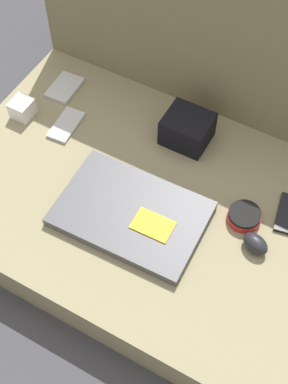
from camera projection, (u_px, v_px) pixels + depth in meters
name	position (u px, v px, depth m)	size (l,w,h in m)	color
ground_plane	(144.00, 220.00, 1.34)	(8.00, 8.00, 0.00)	#38383D
couch_seat	(144.00, 209.00, 1.29)	(0.95, 0.64, 0.11)	#847A5B
couch_backrest	(225.00, 43.00, 1.33)	(0.95, 0.20, 0.50)	#756B4C
laptop	(132.00, 214.00, 1.21)	(0.34, 0.23, 0.03)	#47474C
computer_mouse	(255.00, 244.00, 1.16)	(0.07, 0.06, 0.04)	black
speaker_puck	(244.00, 216.00, 1.20)	(0.08, 0.08, 0.03)	red
phone_silver	(65.00, 88.00, 1.44)	(0.07, 0.10, 0.01)	#B7B7BC
phone_small	(66.00, 125.00, 1.37)	(0.06, 0.11, 0.01)	#B7B7BC
camera_pouch	(187.00, 129.00, 1.31)	(0.11, 0.10, 0.08)	black
charger_brick	(22.00, 108.00, 1.37)	(0.05, 0.06, 0.05)	silver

